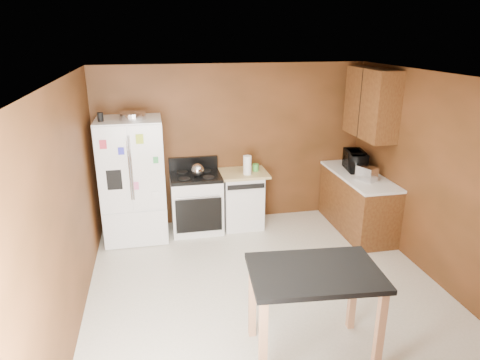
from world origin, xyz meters
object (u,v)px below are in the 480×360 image
object	(u,v)px
paper_towel	(247,165)
dishwasher	(242,198)
pen_cup	(100,117)
green_canister	(256,167)
gas_range	(196,202)
toaster	(367,173)
roasting_pan	(132,116)
microwave	(355,161)
refrigerator	(133,180)
kettle	(198,170)
island	(314,284)

from	to	relation	value
paper_towel	dishwasher	distance (m)	0.60
pen_cup	green_canister	xyz separation A→B (m)	(2.20, 0.23, -0.92)
green_canister	gas_range	world-z (taller)	gas_range
paper_towel	toaster	size ratio (longest dim) A/B	1.03
dishwasher	gas_range	bearing A→B (deg)	-178.06
roasting_pan	microwave	bearing A→B (deg)	-2.52
roasting_pan	green_canister	size ratio (longest dim) A/B	3.37
pen_cup	dishwasher	size ratio (longest dim) A/B	0.13
roasting_pan	pen_cup	size ratio (longest dim) A/B	3.06
toaster	microwave	distance (m)	0.50
roasting_pan	refrigerator	size ratio (longest dim) A/B	0.20
green_canister	pen_cup	bearing A→B (deg)	-174.10
gas_range	toaster	bearing A→B (deg)	-17.00
kettle	refrigerator	bearing A→B (deg)	179.10
kettle	refrigerator	size ratio (longest dim) A/B	0.11
microwave	island	bearing A→B (deg)	156.57
paper_towel	green_canister	distance (m)	0.23
pen_cup	gas_range	xyz separation A→B (m)	(1.26, 0.18, -1.40)
roasting_pan	gas_range	xyz separation A→B (m)	(0.84, 0.09, -1.38)
paper_towel	island	distance (m)	2.87
roasting_pan	toaster	size ratio (longest dim) A/B	1.32
kettle	dishwasher	world-z (taller)	kettle
pen_cup	microwave	distance (m)	3.82
microwave	dishwasher	bearing A→B (deg)	89.92
roasting_pan	microwave	distance (m)	3.41
microwave	island	distance (m)	3.20
kettle	gas_range	xyz separation A→B (m)	(-0.03, 0.08, -0.54)
toaster	refrigerator	bearing A→B (deg)	144.91
pen_cup	green_canister	bearing A→B (deg)	5.90
roasting_pan	gas_range	bearing A→B (deg)	6.37
dishwasher	pen_cup	bearing A→B (deg)	-173.99
kettle	pen_cup	bearing A→B (deg)	-175.16
refrigerator	toaster	bearing A→B (deg)	-11.51
roasting_pan	refrigerator	bearing A→B (deg)	153.18
refrigerator	island	world-z (taller)	refrigerator
microwave	refrigerator	size ratio (longest dim) A/B	0.27
kettle	refrigerator	xyz separation A→B (m)	(-0.94, 0.01, -0.10)
pen_cup	dishwasher	bearing A→B (deg)	6.01
roasting_pan	dishwasher	xyz separation A→B (m)	(1.56, 0.12, -1.39)
pen_cup	toaster	distance (m)	3.81
roasting_pan	island	size ratio (longest dim) A/B	0.30
kettle	dishwasher	xyz separation A→B (m)	(0.69, 0.10, -0.55)
kettle	paper_towel	size ratio (longest dim) A/B	0.68
microwave	pen_cup	bearing A→B (deg)	97.67
green_canister	gas_range	xyz separation A→B (m)	(-0.94, -0.04, -0.48)
pen_cup	dishwasher	world-z (taller)	pen_cup
paper_towel	island	size ratio (longest dim) A/B	0.23
paper_towel	refrigerator	xyz separation A→B (m)	(-1.69, 0.03, -0.13)
microwave	gas_range	world-z (taller)	microwave
dishwasher	refrigerator	bearing A→B (deg)	-177.01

